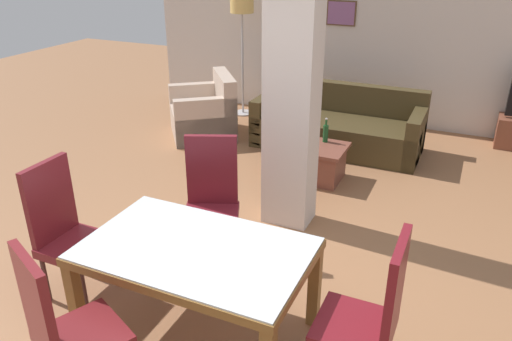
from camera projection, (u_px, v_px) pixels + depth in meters
ground_plane at (200, 331)px, 3.61m from camera, size 18.00×18.00×0.00m
back_wall at (373, 32)px, 7.29m from camera, size 7.20×0.09×2.70m
divider_pillar at (292, 89)px, 4.51m from camera, size 0.46×0.35×2.70m
dining_table at (196, 266)px, 3.37m from camera, size 1.52×0.95×0.72m
dining_chair_far_left at (211, 198)px, 4.24m from camera, size 0.60×0.60×1.10m
dining_chair_near_left at (64, 327)px, 2.82m from camera, size 0.61×0.61×1.10m
dining_chair_head_left at (66, 228)px, 3.80m from camera, size 0.46×0.46×1.10m
dining_chair_head_right at (371, 314)px, 2.92m from camera, size 0.46×0.46×1.10m
sofa at (338, 127)px, 6.73m from camera, size 2.20×0.91×0.81m
armchair at (206, 115)px, 7.14m from camera, size 1.25×1.27×0.87m
coffee_table at (313, 161)px, 5.85m from camera, size 0.75×0.57×0.42m
bottle at (326, 133)px, 5.83m from camera, size 0.06×0.06×0.29m
floor_lamp at (242, 17)px, 7.51m from camera, size 0.36×0.36×1.80m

